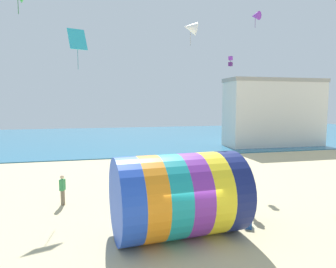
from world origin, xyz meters
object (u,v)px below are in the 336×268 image
Objects in this scene: kite_cyan_diamond at (77,40)px; kite_purple_delta at (255,16)px; bystander_near_water at (63,189)px; cooler_box at (248,224)px; kite_handler at (251,201)px; kite_purple_box at (231,61)px; kite_white_delta at (190,28)px; bystander_mid_beach at (208,178)px; giant_inflatable_tube at (179,195)px.

kite_cyan_diamond is 1.99× the size of kite_purple_delta.
bystander_near_water is 10.54m from cooler_box.
kite_handler is at bearing -23.59° from bystander_near_water.
kite_purple_box is at bearing -159.54° from kite_purple_delta.
kite_purple_box is (-2.66, -0.99, -4.01)m from kite_purple_delta.
bystander_near_water reaches higher than kite_handler.
kite_purple_box is at bearing 70.18° from cooler_box.
kite_white_delta is (-1.50, 6.02, 10.09)m from kite_handler.
kite_handler reaches higher than bystander_mid_beach.
kite_purple_delta reaches higher than kite_purple_box.
kite_handler is 1.01× the size of kite_white_delta.
kite_white_delta reaches higher than kite_purple_box.
giant_inflatable_tube is at bearing -110.92° from kite_white_delta.
giant_inflatable_tube reaches higher than cooler_box.
cooler_box is at bearing -31.15° from bystander_near_water.
giant_inflatable_tube reaches higher than kite_handler.
bystander_near_water is at bearing -158.90° from kite_purple_delta.
bystander_mid_beach is (3.84, 6.43, -1.01)m from giant_inflatable_tube.
kite_white_delta is at bearing -149.40° from kite_purple_delta.
bystander_near_water is 1.07× the size of bystander_mid_beach.
bystander_near_water is 3.42× the size of cooler_box.
kite_handler is 1.24× the size of kite_purple_delta.
bystander_mid_beach is (9.38, 0.95, -0.07)m from bystander_near_water.
giant_inflatable_tube is at bearing -164.32° from kite_handler.
giant_inflatable_tube is at bearing -62.87° from kite_cyan_diamond.
giant_inflatable_tube is 4.53m from kite_handler.
kite_handler is 12.86m from kite_purple_box.
cooler_box is at bearing -84.42° from kite_white_delta.
giant_inflatable_tube is 3.54× the size of kite_white_delta.
bystander_near_water is (-5.54, 5.47, -0.94)m from giant_inflatable_tube.
kite_white_delta reaches higher than kite_cyan_diamond.
giant_inflatable_tube is 3.38× the size of bystander_near_water.
kite_white_delta is 3.26× the size of cooler_box.
bystander_near_water is at bearing -103.90° from kite_cyan_diamond.
kite_purple_box is 16.05m from bystander_near_water.
kite_handler is at bearing -107.71° from kite_purple_box.
cooler_box is (-6.41, -11.39, -13.16)m from kite_purple_delta.
kite_cyan_diamond reaches higher than bystander_near_water.
bystander_mid_beach is 3.19× the size of cooler_box.
kite_purple_box is (4.45, 3.21, -1.64)m from kite_white_delta.
bystander_mid_beach is (-0.42, 5.23, -0.03)m from kite_handler.
kite_cyan_diamond is at bearing 165.91° from kite_white_delta.
bystander_mid_beach is at bearing 5.81° from bystander_near_water.
kite_white_delta is 12.97m from cooler_box.
kite_cyan_diamond reaches higher than giant_inflatable_tube.
kite_cyan_diamond is 1.55× the size of bystander_near_water.
kite_handler is 0.62× the size of kite_cyan_diamond.
bystander_mid_beach reaches higher than cooler_box.
kite_cyan_diamond reaches higher than bystander_mid_beach.
bystander_mid_beach is at bearing -130.07° from kite_purple_box.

